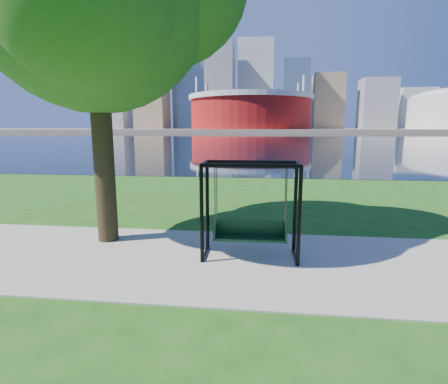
# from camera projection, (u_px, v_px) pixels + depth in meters

# --- Properties ---
(ground) EXTENTS (900.00, 900.00, 0.00)m
(ground) POSITION_uv_depth(u_px,v_px,m) (224.00, 253.00, 7.86)
(ground) COLOR #1E5114
(ground) RESTS_ON ground
(path) EXTENTS (120.00, 4.00, 0.03)m
(path) POSITION_uv_depth(u_px,v_px,m) (221.00, 260.00, 7.37)
(path) COLOR #9E937F
(path) RESTS_ON ground
(river) EXTENTS (900.00, 180.00, 0.02)m
(river) POSITION_uv_depth(u_px,v_px,m) (263.00, 137.00, 107.46)
(river) COLOR black
(river) RESTS_ON ground
(far_bank) EXTENTS (900.00, 228.00, 2.00)m
(far_bank) POSITION_uv_depth(u_px,v_px,m) (265.00, 130.00, 306.49)
(far_bank) COLOR #937F60
(far_bank) RESTS_ON ground
(stadium) EXTENTS (83.00, 83.00, 32.00)m
(stadium) POSITION_uv_depth(u_px,v_px,m) (251.00, 111.00, 235.94)
(stadium) COLOR maroon
(stadium) RESTS_ON far_bank
(skyline) EXTENTS (392.00, 66.00, 96.50)m
(skyline) POSITION_uv_depth(u_px,v_px,m) (261.00, 91.00, 313.76)
(skyline) COLOR gray
(skyline) RESTS_ON far_bank
(swing) EXTENTS (2.05, 0.92, 2.08)m
(swing) POSITION_uv_depth(u_px,v_px,m) (250.00, 212.00, 7.39)
(swing) COLOR black
(swing) RESTS_ON ground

